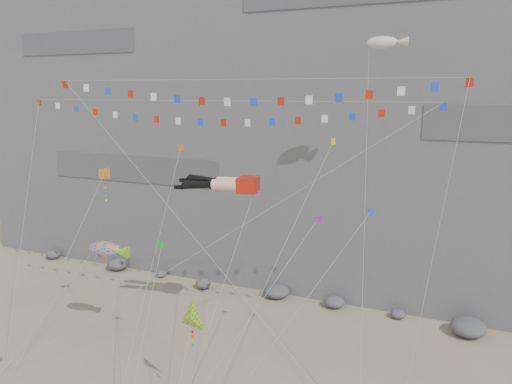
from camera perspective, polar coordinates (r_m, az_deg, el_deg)
cliff at (r=62.11m, az=7.77°, el=15.40°), size 80.00×28.00×50.00m
talus_boulders at (r=51.72m, az=2.39°, el=-11.31°), size 60.00×3.00×1.20m
legs_kite at (r=39.13m, az=-3.50°, el=0.94°), size 7.67×16.79×20.66m
flag_banner_upper at (r=39.59m, az=-5.14°, el=10.31°), size 33.90×12.29×25.69m
flag_banner_lower at (r=33.74m, az=-1.81°, el=12.69°), size 28.00×7.17×24.98m
harlequin_kite at (r=39.91m, az=-16.99°, el=1.94°), size 4.97×7.43×16.26m
fish_windsock at (r=41.81m, az=-16.90°, el=-6.32°), size 6.59×7.99×11.61m
delta_kite at (r=32.05m, az=-7.34°, el=-14.19°), size 2.43×5.47×8.78m
blimp_windsock at (r=40.65m, az=14.23°, el=16.12°), size 4.15×15.24×28.17m
small_kite_a at (r=41.95m, az=-8.74°, el=4.41°), size 3.80×14.66×21.48m
small_kite_b at (r=34.94m, az=6.71°, el=-3.63°), size 6.49×11.71×17.24m
small_kite_c at (r=36.24m, az=-10.78°, el=-6.19°), size 2.29×7.80×12.30m
small_kite_d at (r=34.83m, az=8.38°, el=4.81°), size 5.31×13.51×21.99m
small_kite_e at (r=33.79m, az=12.64°, el=-2.68°), size 8.27×10.54×17.82m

